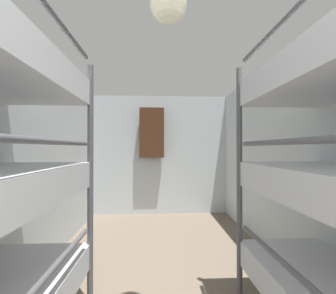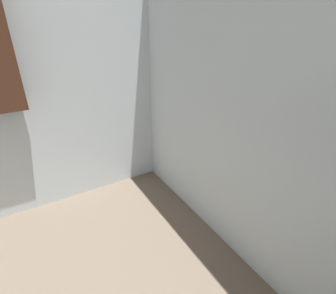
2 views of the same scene
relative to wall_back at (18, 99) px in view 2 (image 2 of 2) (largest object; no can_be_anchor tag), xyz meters
name	(u,v)px [view 2 (image 2 of 2)]	position (x,y,z in m)	size (l,w,h in m)	color
wall_back	(18,99)	(0.00, 0.00, 0.00)	(2.59, 0.06, 2.21)	silver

